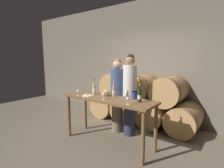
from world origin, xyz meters
The scene contains 15 objects.
ground_plane centered at (0.00, 0.00, 0.00)m, with size 10.00×10.00×0.00m, color #726654.
stone_wall_back centered at (0.00, 1.88, 1.60)m, with size 10.00×0.12×3.20m.
barrel_stack centered at (0.00, 1.34, 0.59)m, with size 2.80×0.83×1.27m.
tasting_table centered at (0.00, 0.00, 0.79)m, with size 1.86×0.60×0.92m.
person_left centered at (-0.20, 0.58, 0.86)m, with size 0.30×0.30×1.66m.
person_right centered at (0.13, 0.58, 0.91)m, with size 0.29×0.29×1.75m.
wine_bottle_red centered at (0.63, 0.06, 1.03)m, with size 0.07×0.07×0.32m.
wine_bottle_white centered at (-0.43, 0.08, 1.03)m, with size 0.07×0.07×0.32m.
wine_bottle_rose centered at (0.01, 0.16, 1.02)m, with size 0.07×0.07×0.30m.
blue_crock centered at (0.44, 0.23, 0.99)m, with size 0.12×0.12×0.14m.
bread_basket centered at (-0.14, 0.11, 0.96)m, with size 0.19×0.19×0.12m.
cheese_plate centered at (-0.42, -0.12, 0.93)m, with size 0.23×0.23×0.04m.
wine_glass_far_left centered at (-0.58, -0.24, 1.01)m, with size 0.06×0.06×0.13m.
wine_glass_left centered at (0.02, -0.16, 1.01)m, with size 0.06×0.06×0.13m.
wine_glass_center centered at (0.56, -0.19, 1.01)m, with size 0.06×0.06×0.13m.
Camera 1 is at (2.00, -2.55, 1.67)m, focal length 28.00 mm.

